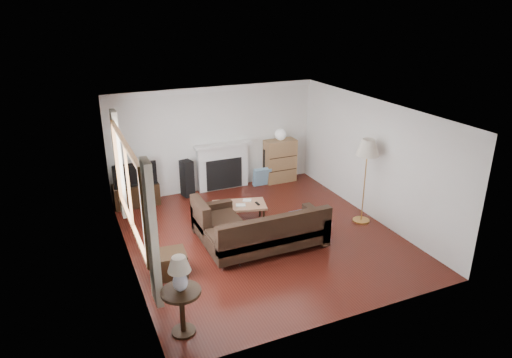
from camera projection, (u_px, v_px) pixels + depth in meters
name	position (u px, v px, depth m)	size (l,w,h in m)	color
room	(262.00, 177.00, 8.49)	(5.10, 5.60, 2.54)	#47160F
window	(128.00, 186.00, 7.29)	(0.12, 2.74, 1.54)	#8E5E34
curtain_near	(152.00, 235.00, 6.07)	(0.10, 0.35, 2.10)	white
curtain_far	(119.00, 165.00, 8.66)	(0.10, 0.35, 2.10)	white
fireplace	(223.00, 166.00, 11.04)	(1.40, 0.26, 1.15)	white
tv_stand	(136.00, 195.00, 10.24)	(0.99, 0.45, 0.49)	black
television	(134.00, 173.00, 10.05)	(0.94, 0.12, 0.54)	black
speaker_left	(187.00, 178.00, 10.67)	(0.24, 0.29, 0.87)	black
speaker_right	(271.00, 166.00, 11.47)	(0.24, 0.29, 0.86)	black
bookshelf	(280.00, 161.00, 11.52)	(0.79, 0.38, 1.09)	olive
globe_lamp	(280.00, 135.00, 11.27)	(0.28, 0.28, 0.28)	white
sectional_sofa	(268.00, 231.00, 8.32)	(2.38, 1.74, 0.77)	black
coffee_table	(239.00, 213.00, 9.43)	(1.08, 0.59, 0.42)	#9B694A
footstool	(172.00, 263.00, 7.64)	(0.48, 0.48, 0.41)	black
floor_lamp	(365.00, 182.00, 9.24)	(0.46, 0.46, 1.78)	#C58F44
side_table	(182.00, 312.00, 6.23)	(0.55, 0.55, 0.69)	black
table_lamp	(180.00, 274.00, 6.01)	(0.31, 0.31, 0.51)	silver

